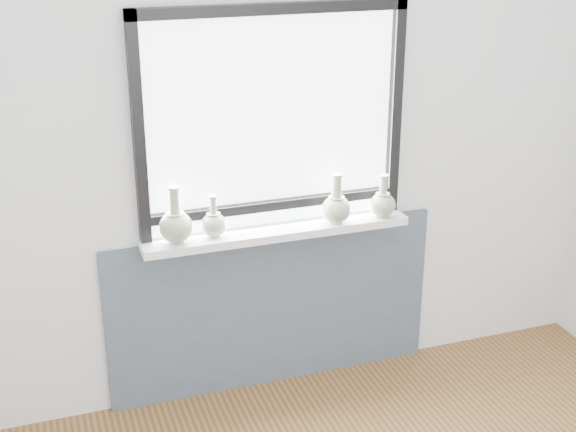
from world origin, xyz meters
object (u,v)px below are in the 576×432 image
object	(u,v)px
windowsill	(277,231)
vase_a	(176,225)
vase_c	(336,207)
vase_d	(383,203)
vase_b	(214,223)

from	to	relation	value
windowsill	vase_a	size ratio (longest dim) A/B	4.91
vase_c	vase_d	world-z (taller)	vase_c
vase_b	windowsill	bearing A→B (deg)	-0.21
vase_b	vase_c	size ratio (longest dim) A/B	0.81
vase_c	vase_d	xyz separation A→B (m)	(0.25, -0.00, -0.01)
vase_a	vase_c	world-z (taller)	vase_a
windowsill	vase_d	world-z (taller)	vase_d
windowsill	vase_a	xyz separation A→B (m)	(-0.49, -0.01, 0.11)
vase_d	vase_a	bearing A→B (deg)	178.83
windowsill	vase_c	distance (m)	0.31
windowsill	vase_b	distance (m)	0.32
vase_b	vase_d	xyz separation A→B (m)	(0.86, -0.03, 0.01)
vase_a	vase_d	world-z (taller)	vase_a
windowsill	vase_b	bearing A→B (deg)	179.79
vase_a	vase_b	distance (m)	0.18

